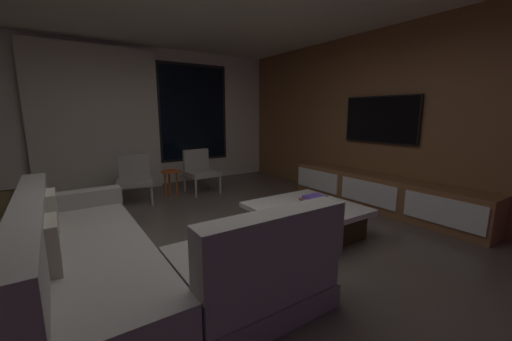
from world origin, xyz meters
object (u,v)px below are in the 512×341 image
coffee_table (305,220)px  accent_chair_by_curtain (134,176)px  book_stack_on_coffee_table (314,200)px  sectional_couch (128,263)px  mounted_tv (380,120)px  side_stool (171,175)px  accent_chair_near_window (200,169)px  media_console (379,193)px

coffee_table → accent_chair_by_curtain: size_ratio=1.49×
coffee_table → book_stack_on_coffee_table: size_ratio=4.03×
sectional_couch → mounted_tv: bearing=6.6°
book_stack_on_coffee_table → side_stool: same height
book_stack_on_coffee_table → accent_chair_by_curtain: 2.99m
sectional_couch → accent_chair_near_window: 3.31m
mounted_tv → media_console: bearing=-132.5°
sectional_couch → accent_chair_by_curtain: 2.81m
side_stool → book_stack_on_coffee_table: bearing=-70.7°
accent_chair_by_curtain → accent_chair_near_window: bearing=1.6°
coffee_table → media_console: media_console is taller
mounted_tv → book_stack_on_coffee_table: bearing=-170.0°
accent_chair_by_curtain → media_console: size_ratio=0.25×
accent_chair_near_window → media_console: bearing=-54.2°
sectional_couch → book_stack_on_coffee_table: sectional_couch is taller
coffee_table → sectional_couch: bearing=-175.8°
accent_chair_by_curtain → book_stack_on_coffee_table: bearing=-59.5°
sectional_couch → mounted_tv: 3.98m
accent_chair_near_window → media_console: size_ratio=0.25×
media_console → mounted_tv: size_ratio=2.52×
coffee_table → media_console: (1.60, 0.10, 0.06)m
book_stack_on_coffee_table → side_stool: 2.76m
book_stack_on_coffee_table → media_console: size_ratio=0.09×
coffee_table → media_console: size_ratio=0.37×
coffee_table → book_stack_on_coffee_table: (0.14, 0.00, 0.22)m
sectional_couch → media_console: size_ratio=0.81×
coffee_table → accent_chair_by_curtain: (-1.37, 2.58, 0.25)m
book_stack_on_coffee_table → accent_chair_near_window: size_ratio=0.37×
accent_chair_by_curtain → media_console: bearing=-39.9°
book_stack_on_coffee_table → side_stool: bearing=109.3°
coffee_table → mounted_tv: size_ratio=0.94×
mounted_tv → side_stool: bearing=137.8°
media_console → book_stack_on_coffee_table: bearing=-176.4°
sectional_couch → accent_chair_by_curtain: sectional_couch is taller
accent_chair_near_window → accent_chair_by_curtain: 1.16m
coffee_table → book_stack_on_coffee_table: 0.27m
mounted_tv → coffee_table: bearing=-170.6°
accent_chair_by_curtain → side_stool: (0.60, 0.02, -0.06)m
sectional_couch → accent_chair_by_curtain: bearing=76.6°
side_stool → mounted_tv: bearing=-42.2°
coffee_table → media_console: bearing=3.4°
sectional_couch → side_stool: (1.26, 2.75, 0.08)m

